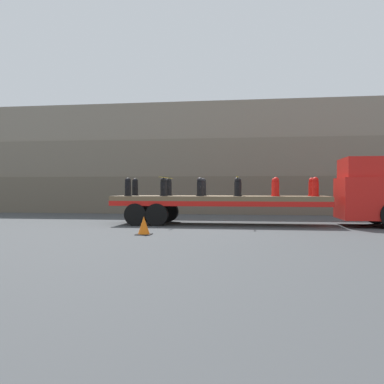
{
  "coord_description": "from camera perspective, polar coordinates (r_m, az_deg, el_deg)",
  "views": [
    {
      "loc": [
        1.45,
        -17.89,
        1.51
      ],
      "look_at": [
        -1.17,
        0.0,
        1.36
      ],
      "focal_mm": 40.0,
      "sensor_mm": 36.0,
      "label": 1
    }
  ],
  "objects": [
    {
      "name": "fire_hydrant_red_far_5",
      "position": [
        18.58,
        15.67,
        0.63
      ],
      "size": [
        0.32,
        0.5,
        0.77
      ],
      "color": "red",
      "rests_on": "flatbed_trailer"
    },
    {
      "name": "traffic_cone",
      "position": [
        14.05,
        -6.44,
        -4.5
      ],
      "size": [
        0.49,
        0.49,
        0.6
      ],
      "color": "black",
      "rests_on": "ground_plane"
    },
    {
      "name": "flatbed_trailer",
      "position": [
        18.0,
        2.07,
        -1.23
      ],
      "size": [
        8.83,
        2.56,
        1.2
      ],
      "color": "brown",
      "rests_on": "ground_plane"
    },
    {
      "name": "fire_hydrant_black_near_2",
      "position": [
        17.49,
        1.08,
        0.66
      ],
      "size": [
        0.32,
        0.5,
        0.77
      ],
      "color": "black",
      "rests_on": "flatbed_trailer"
    },
    {
      "name": "rock_cliff",
      "position": [
        26.34,
        5.19,
        4.43
      ],
      "size": [
        60.0,
        3.3,
        6.64
      ],
      "color": "#665B4C",
      "rests_on": "ground_plane"
    },
    {
      "name": "fire_hydrant_black_far_0",
      "position": [
        19.17,
        -7.6,
        0.64
      ],
      "size": [
        0.32,
        0.5,
        0.77
      ],
      "color": "black",
      "rests_on": "flatbed_trailer"
    },
    {
      "name": "fire_hydrant_black_far_2",
      "position": [
        18.56,
        1.5,
        0.65
      ],
      "size": [
        0.32,
        0.5,
        0.77
      ],
      "color": "black",
      "rests_on": "flatbed_trailer"
    },
    {
      "name": "fire_hydrant_black_near_1",
      "position": [
        17.74,
        -3.82,
        0.66
      ],
      "size": [
        0.32,
        0.5,
        0.77
      ],
      "color": "black",
      "rests_on": "flatbed_trailer"
    },
    {
      "name": "cargo_strap_rear",
      "position": [
        18.28,
        -3.46,
        1.92
      ],
      "size": [
        0.05,
        2.66,
        0.01
      ],
      "color": "yellow",
      "rests_on": "fire_hydrant_black_near_1"
    },
    {
      "name": "fire_hydrant_red_near_4",
      "position": [
        17.37,
        11.12,
        0.65
      ],
      "size": [
        0.32,
        0.5,
        0.77
      ],
      "color": "red",
      "rests_on": "flatbed_trailer"
    },
    {
      "name": "ground_plane",
      "position": [
        18.01,
        3.71,
        -4.33
      ],
      "size": [
        120.0,
        120.0,
        0.0
      ],
      "primitive_type": "plane",
      "color": "#3F4244"
    },
    {
      "name": "fire_hydrant_black_far_1",
      "position": [
        18.8,
        -3.13,
        0.65
      ],
      "size": [
        0.32,
        0.5,
        0.77
      ],
      "color": "black",
      "rests_on": "flatbed_trailer"
    },
    {
      "name": "fire_hydrant_black_far_3",
      "position": [
        18.44,
        6.22,
        0.65
      ],
      "size": [
        0.32,
        0.5,
        0.77
      ],
      "color": "black",
      "rests_on": "flatbed_trailer"
    },
    {
      "name": "fire_hydrant_black_near_0",
      "position": [
        18.13,
        -8.54,
        0.65
      ],
      "size": [
        0.32,
        0.5,
        0.77
      ],
      "color": "black",
      "rests_on": "flatbed_trailer"
    },
    {
      "name": "cargo_strap_middle",
      "position": [
        17.91,
        6.15,
        1.94
      ],
      "size": [
        0.05,
        2.66,
        0.01
      ],
      "color": "yellow",
      "rests_on": "fire_hydrant_black_near_3"
    },
    {
      "name": "fire_hydrant_red_far_4",
      "position": [
        18.45,
        10.96,
        0.64
      ],
      "size": [
        0.32,
        0.5,
        0.77
      ],
      "color": "red",
      "rests_on": "flatbed_trailer"
    },
    {
      "name": "fire_hydrant_black_near_3",
      "position": [
        17.36,
        6.08,
        0.66
      ],
      "size": [
        0.32,
        0.5,
        0.77
      ],
      "color": "black",
      "rests_on": "flatbed_trailer"
    },
    {
      "name": "truck_cab",
      "position": [
        18.5,
        23.14,
        0.01
      ],
      "size": [
        2.61,
        2.64,
        2.72
      ],
      "color": "red",
      "rests_on": "ground_plane"
    },
    {
      "name": "fire_hydrant_red_near_5",
      "position": [
        17.51,
        16.12,
        0.64
      ],
      "size": [
        0.32,
        0.5,
        0.77
      ],
      "color": "red",
      "rests_on": "flatbed_trailer"
    }
  ]
}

